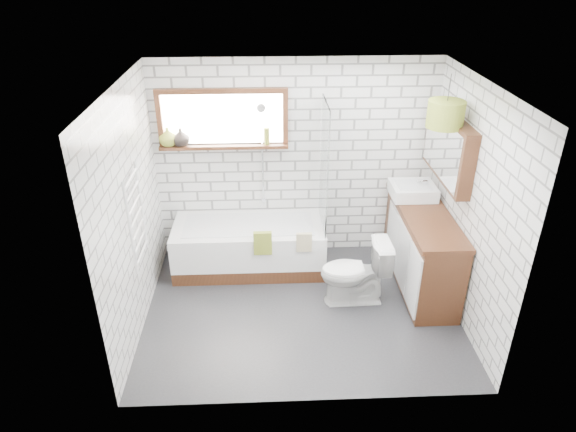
{
  "coord_description": "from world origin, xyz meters",
  "views": [
    {
      "loc": [
        -0.35,
        -4.56,
        3.6
      ],
      "look_at": [
        -0.13,
        0.25,
        1.05
      ],
      "focal_mm": 32.0,
      "sensor_mm": 36.0,
      "label": 1
    }
  ],
  "objects_px": {
    "vanity": "(422,248)",
    "toilet": "(355,272)",
    "bathtub": "(249,246)",
    "pendant": "(446,114)",
    "basin": "(413,190)"
  },
  "relations": [
    {
      "from": "basin",
      "to": "toilet",
      "type": "xyz_separation_m",
      "value": [
        -0.77,
        -0.74,
        -0.64
      ]
    },
    {
      "from": "bathtub",
      "to": "toilet",
      "type": "relative_size",
      "value": 2.39
    },
    {
      "from": "bathtub",
      "to": "pendant",
      "type": "bearing_deg",
      "value": -14.48
    },
    {
      "from": "vanity",
      "to": "basin",
      "type": "relative_size",
      "value": 3.23
    },
    {
      "from": "vanity",
      "to": "toilet",
      "type": "xyz_separation_m",
      "value": [
        -0.83,
        -0.33,
        -0.09
      ]
    },
    {
      "from": "pendant",
      "to": "basin",
      "type": "bearing_deg",
      "value": 98.71
    },
    {
      "from": "vanity",
      "to": "toilet",
      "type": "height_order",
      "value": "vanity"
    },
    {
      "from": "basin",
      "to": "toilet",
      "type": "bearing_deg",
      "value": -136.19
    },
    {
      "from": "pendant",
      "to": "vanity",
      "type": "bearing_deg",
      "value": 100.65
    },
    {
      "from": "bathtub",
      "to": "pendant",
      "type": "distance_m",
      "value": 2.77
    },
    {
      "from": "vanity",
      "to": "pendant",
      "type": "xyz_separation_m",
      "value": [
        0.02,
        -0.09,
        1.63
      ]
    },
    {
      "from": "vanity",
      "to": "basin",
      "type": "bearing_deg",
      "value": 98.27
    },
    {
      "from": "vanity",
      "to": "basin",
      "type": "xyz_separation_m",
      "value": [
        -0.06,
        0.41,
        0.55
      ]
    },
    {
      "from": "bathtub",
      "to": "basin",
      "type": "xyz_separation_m",
      "value": [
        1.96,
        -0.02,
        0.73
      ]
    },
    {
      "from": "vanity",
      "to": "toilet",
      "type": "bearing_deg",
      "value": -158.49
    }
  ]
}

